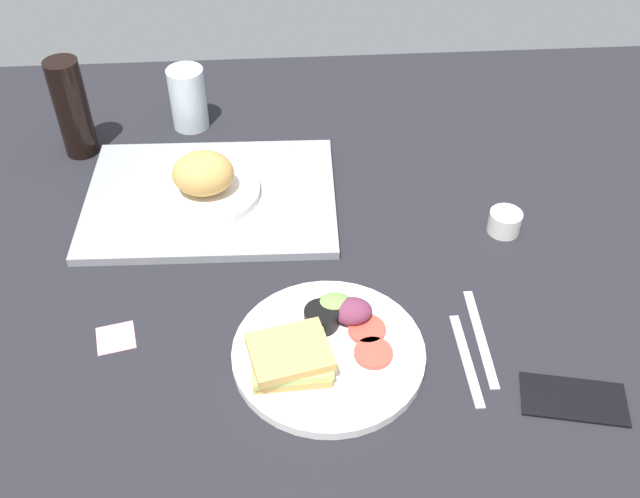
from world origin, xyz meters
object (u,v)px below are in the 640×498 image
at_px(bread_plate_near, 204,181).
at_px(cell_phone, 574,398).
at_px(soda_bottle, 72,108).
at_px(serving_tray, 211,197).
at_px(plate_with_salad, 324,347).
at_px(sticky_note, 116,338).
at_px(knife, 481,337).
at_px(espresso_cup, 505,222).
at_px(drinking_glass, 188,98).
at_px(fork, 467,359).

height_order(bread_plate_near, cell_phone, bread_plate_near).
bearing_deg(soda_bottle, serving_tray, -33.92).
bearing_deg(plate_with_salad, sticky_note, 170.30).
relative_size(knife, cell_phone, 1.32).
bearing_deg(espresso_cup, serving_tray, 167.05).
bearing_deg(sticky_note, espresso_cup, 17.44).
distance_m(knife, cell_phone, 0.16).
xyz_separation_m(plate_with_salad, sticky_note, (-0.31, 0.05, -0.02)).
bearing_deg(drinking_glass, espresso_cup, -33.51).
xyz_separation_m(serving_tray, sticky_note, (-0.13, -0.32, -0.01)).
relative_size(bread_plate_near, fork, 1.16).
height_order(fork, cell_phone, cell_phone).
bearing_deg(knife, bread_plate_near, 50.99).
height_order(fork, sticky_note, fork).
bearing_deg(bread_plate_near, espresso_cup, -12.41).
xyz_separation_m(bread_plate_near, knife, (0.42, -0.35, -0.05)).
bearing_deg(cell_phone, soda_bottle, 152.46).
relative_size(cell_phone, sticky_note, 2.57).
relative_size(serving_tray, espresso_cup, 8.04).
xyz_separation_m(fork, cell_phone, (0.13, -0.08, 0.00)).
bearing_deg(serving_tray, knife, -40.53).
height_order(drinking_glass, espresso_cup, drinking_glass).
bearing_deg(knife, fork, 143.84).
bearing_deg(drinking_glass, soda_bottle, -159.25).
distance_m(plate_with_salad, fork, 0.21).
xyz_separation_m(soda_bottle, fork, (0.65, -0.57, -0.10)).
height_order(bread_plate_near, plate_with_salad, bread_plate_near).
bearing_deg(fork, bread_plate_near, 44.26).
bearing_deg(soda_bottle, cell_phone, -39.83).
relative_size(plate_with_salad, cell_phone, 1.95).
bearing_deg(cell_phone, plate_with_salad, 175.36).
bearing_deg(cell_phone, sticky_note, 178.75).
relative_size(serving_tray, plate_with_salad, 1.60).
bearing_deg(drinking_glass, serving_tray, -78.56).
bearing_deg(soda_bottle, plate_with_salad, -51.16).
height_order(knife, cell_phone, cell_phone).
relative_size(soda_bottle, knife, 1.03).
bearing_deg(drinking_glass, fork, -56.08).
distance_m(bread_plate_near, drinking_glass, 0.26).
height_order(soda_bottle, espresso_cup, soda_bottle).
xyz_separation_m(bread_plate_near, drinking_glass, (-0.04, 0.26, 0.02)).
xyz_separation_m(fork, knife, (0.03, 0.04, 0.00)).
bearing_deg(sticky_note, fork, -8.49).
distance_m(plate_with_salad, drinking_glass, 0.67).
bearing_deg(bread_plate_near, plate_with_salad, -63.01).
height_order(plate_with_salad, espresso_cup, plate_with_salad).
xyz_separation_m(drinking_glass, fork, (0.44, -0.65, -0.06)).
bearing_deg(cell_phone, espresso_cup, 103.54).
distance_m(plate_with_salad, cell_phone, 0.36).
bearing_deg(drinking_glass, knife, -52.56).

